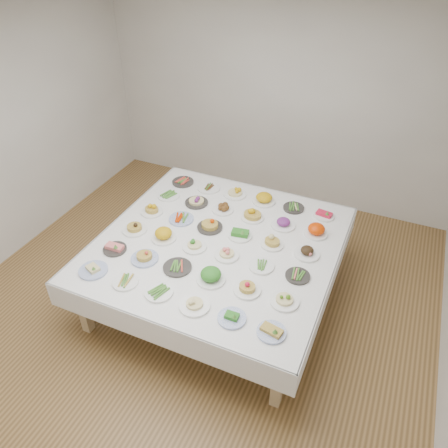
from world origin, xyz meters
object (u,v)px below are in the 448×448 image
at_px(display_table, 218,246).
at_px(dish_35, 324,214).
at_px(dish_18, 152,208).
at_px(dish_0, 93,268).

bearing_deg(display_table, dish_35, 44.95).
bearing_deg(dish_35, display_table, -135.05).
relative_size(dish_18, dish_35, 1.06).
distance_m(display_table, dish_18, 0.93).
bearing_deg(dish_18, dish_0, -89.76).
bearing_deg(dish_0, dish_35, 44.85).
bearing_deg(dish_35, dish_18, -158.22).
height_order(dish_18, dish_35, dish_18).
distance_m(dish_0, dish_35, 2.53).
xyz_separation_m(display_table, dish_18, (-0.90, 0.17, 0.13)).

